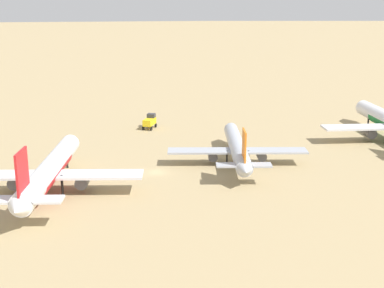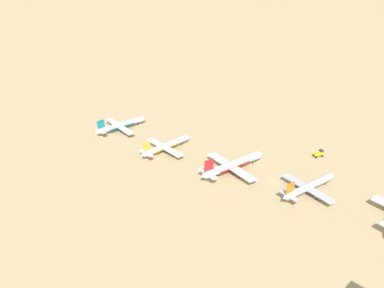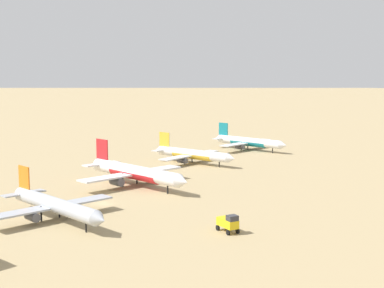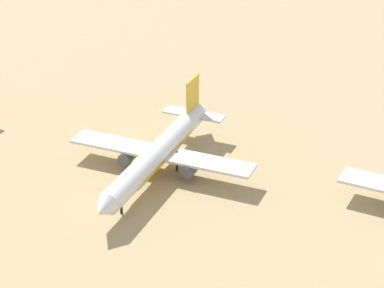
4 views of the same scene
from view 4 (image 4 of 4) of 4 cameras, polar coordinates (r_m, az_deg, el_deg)
The scene contains 1 object.
parked_jet_4 at distance 113.16m, azimuth -2.53°, elevation -0.70°, with size 35.69×29.00×10.29m.
Camera 4 is at (75.88, 99.53, 57.12)m, focal length 72.00 mm.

